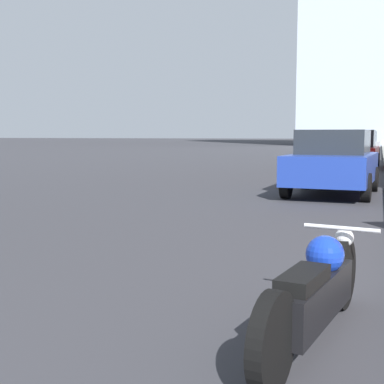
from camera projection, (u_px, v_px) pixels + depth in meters
The scene contains 4 objects.
motorcycle at pixel (316, 291), 3.82m from camera, with size 0.67×2.29×0.73m.
parked_car_blue at pixel (333, 162), 13.09m from camera, with size 2.14×3.96×1.59m.
parked_car_red at pixel (357, 149), 23.74m from camera, with size 1.95×4.37×1.68m.
parked_car_silver at pixel (363, 144), 34.40m from camera, with size 2.10×4.41×1.69m.
Camera 1 is at (4.24, 0.81, 1.48)m, focal length 50.00 mm.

